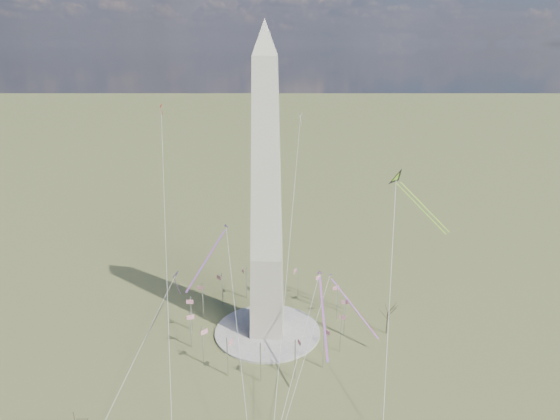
{
  "coord_description": "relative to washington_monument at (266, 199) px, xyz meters",
  "views": [
    {
      "loc": [
        12.03,
        -148.27,
        93.85
      ],
      "look_at": [
        4.29,
        0.0,
        44.38
      ],
      "focal_mm": 32.0,
      "sensor_mm": 36.0,
      "label": 1
    }
  ],
  "objects": [
    {
      "name": "plaza",
      "position": [
        0.0,
        0.0,
        -47.55
      ],
      "size": [
        36.0,
        36.0,
        0.8
      ],
      "primitive_type": "cylinder",
      "color": "#BAB4AA",
      "rests_on": "ground"
    },
    {
      "name": "kite_small_white",
      "position": [
        9.95,
        41.41,
        20.02
      ],
      "size": [
        1.31,
        2.03,
        4.45
      ],
      "rotation": [
        0.0,
        0.0,
        2.62
      ],
      "color": "white",
      "rests_on": "ground"
    },
    {
      "name": "washington_monument",
      "position": [
        0.0,
        0.0,
        0.0
      ],
      "size": [
        15.56,
        15.56,
        100.0
      ],
      "color": "#A8A58D",
      "rests_on": "plaza"
    },
    {
      "name": "kite_diamond_purple",
      "position": [
        -32.31,
        6.83,
        -31.06
      ],
      "size": [
        1.9,
        3.07,
        9.7
      ],
      "rotation": [
        0.0,
        0.0,
        2.7
      ],
      "color": "#3B1C7E",
      "rests_on": "ground"
    },
    {
      "name": "tree_near",
      "position": [
        40.59,
        1.83,
        -39.48
      ],
      "size": [
        6.79,
        6.79,
        11.88
      ],
      "color": "#3F3626",
      "rests_on": "ground"
    },
    {
      "name": "kite_delta_black",
      "position": [
        42.19,
        8.16,
        4.22
      ],
      "size": [
        19.42,
        17.56,
        17.61
      ],
      "rotation": [
        0.0,
        0.0,
        4.01
      ],
      "color": "black",
      "rests_on": "ground"
    },
    {
      "name": "kite_streamer_mid",
      "position": [
        -16.19,
        -7.06,
        -14.23
      ],
      "size": [
        10.67,
        20.01,
        14.87
      ],
      "rotation": [
        0.0,
        0.0,
        2.69
      ],
      "color": "#F13B26",
      "rests_on": "ground"
    },
    {
      "name": "ground",
      "position": [
        0.0,
        0.0,
        -47.95
      ],
      "size": [
        2000.0,
        2000.0,
        0.0
      ],
      "primitive_type": "plane",
      "color": "#4B5128",
      "rests_on": "ground"
    },
    {
      "name": "kite_streamer_right",
      "position": [
        26.37,
        1.61,
        -34.34
      ],
      "size": [
        16.51,
        17.26,
        15.49
      ],
      "rotation": [
        0.0,
        0.0,
        3.9
      ],
      "color": "#F13B26",
      "rests_on": "ground"
    },
    {
      "name": "kite_streamer_left",
      "position": [
        17.5,
        -20.2,
        -24.42
      ],
      "size": [
        3.4,
        23.56,
        16.17
      ],
      "rotation": [
        0.0,
        0.0,
        3.23
      ],
      "color": "#F13B26",
      "rests_on": "ground"
    },
    {
      "name": "flagpole_ring",
      "position": [
        -0.0,
        -0.0,
        -40.68
      ],
      "size": [
        54.4,
        54.4,
        13.0
      ],
      "color": "silver",
      "rests_on": "ground"
    },
    {
      "name": "kite_small_red",
      "position": [
        -40.02,
        30.51,
        24.59
      ],
      "size": [
        1.36,
        1.53,
        4.17
      ],
      "rotation": [
        0.0,
        0.0,
        3.02
      ],
      "color": "red",
      "rests_on": "ground"
    }
  ]
}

